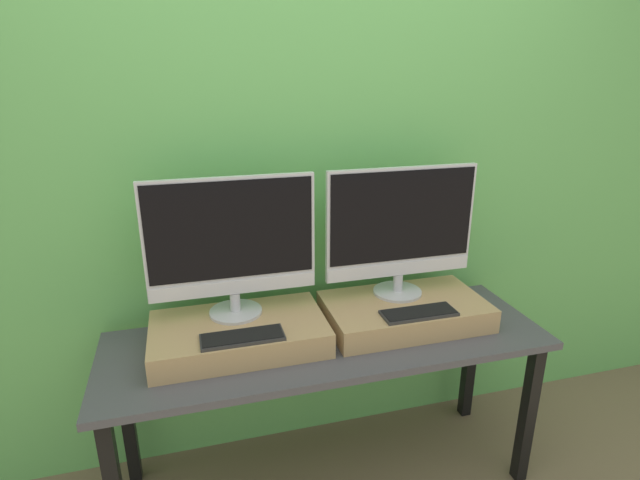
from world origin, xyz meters
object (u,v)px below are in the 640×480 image
(keyboard_left, at_px, (242,337))
(keyboard_right, at_px, (419,313))
(monitor_right, at_px, (401,228))
(monitor_left, at_px, (232,243))

(keyboard_left, distance_m, keyboard_right, 0.69)
(monitor_right, bearing_deg, keyboard_right, -90.00)
(keyboard_left, bearing_deg, monitor_right, 16.49)
(monitor_left, relative_size, monitor_right, 1.00)
(monitor_left, height_order, monitor_right, same)
(keyboard_left, height_order, keyboard_right, same)
(monitor_left, bearing_deg, keyboard_left, -90.00)
(keyboard_left, height_order, monitor_right, monitor_right)
(keyboard_right, bearing_deg, monitor_right, 90.00)
(monitor_left, xyz_separation_m, keyboard_left, (0.00, -0.20, -0.29))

